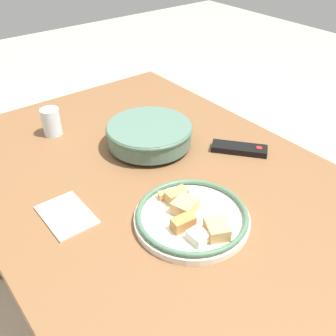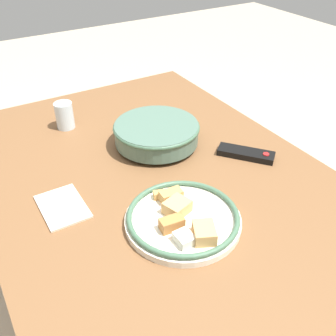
{
  "view_description": "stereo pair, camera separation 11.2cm",
  "coord_description": "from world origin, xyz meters",
  "px_view_note": "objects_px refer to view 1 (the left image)",
  "views": [
    {
      "loc": [
        0.77,
        -0.54,
        1.39
      ],
      "look_at": [
        0.05,
        0.02,
        0.75
      ],
      "focal_mm": 42.0,
      "sensor_mm": 36.0,
      "label": 1
    },
    {
      "loc": [
        0.84,
        -0.45,
        1.39
      ],
      "look_at": [
        0.05,
        0.02,
        0.75
      ],
      "focal_mm": 42.0,
      "sensor_mm": 36.0,
      "label": 2
    }
  ],
  "objects_px": {
    "food_plate": "(192,217)",
    "drinking_glass": "(51,122)",
    "tv_remote": "(239,149)",
    "noodle_bowl": "(149,134)"
  },
  "relations": [
    {
      "from": "food_plate",
      "to": "drinking_glass",
      "type": "xyz_separation_m",
      "value": [
        -0.63,
        -0.09,
        0.03
      ]
    },
    {
      "from": "drinking_glass",
      "to": "food_plate",
      "type": "bearing_deg",
      "value": 7.8
    },
    {
      "from": "tv_remote",
      "to": "drinking_glass",
      "type": "xyz_separation_m",
      "value": [
        -0.47,
        -0.42,
        0.04
      ]
    },
    {
      "from": "drinking_glass",
      "to": "noodle_bowl",
      "type": "bearing_deg",
      "value": 38.89
    },
    {
      "from": "noodle_bowl",
      "to": "food_plate",
      "type": "bearing_deg",
      "value": -19.78
    },
    {
      "from": "tv_remote",
      "to": "food_plate",
      "type": "bearing_deg",
      "value": -14.19
    },
    {
      "from": "tv_remote",
      "to": "drinking_glass",
      "type": "height_order",
      "value": "drinking_glass"
    },
    {
      "from": "noodle_bowl",
      "to": "tv_remote",
      "type": "height_order",
      "value": "noodle_bowl"
    },
    {
      "from": "food_plate",
      "to": "drinking_glass",
      "type": "bearing_deg",
      "value": -172.2
    },
    {
      "from": "drinking_glass",
      "to": "tv_remote",
      "type": "bearing_deg",
      "value": 41.9
    }
  ]
}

